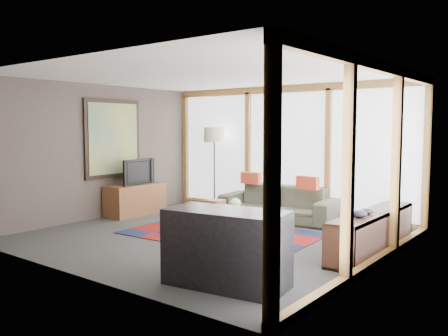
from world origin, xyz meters
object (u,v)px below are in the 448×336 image
Objects in this scene: sofa at (279,203)px; tv_console at (135,200)px; floor_lamp at (214,168)px; television at (136,172)px; bar_counter at (226,248)px; coffee_table at (231,218)px; bookshelf at (372,233)px.

tv_console is at bearing -158.88° from sofa.
floor_lamp is 1.98× the size of television.
floor_lamp reaches higher than bar_counter.
sofa is 1.17m from coffee_table.
bar_counter is at bearing -73.03° from sofa.
bookshelf is 4.88m from television.
bookshelf is 4.87m from tv_console.
sofa is at bearing 151.62° from bookshelf.
bar_counter reaches higher than sofa.
tv_console is 0.92× the size of bar_counter.
television reaches higher than bar_counter.
tv_console is at bearing 89.26° from television.
tv_console is at bearing -179.21° from bookshelf.
floor_lamp is 5.01m from bar_counter.
floor_lamp is 1.61× the size of coffee_table.
bar_counter reaches higher than bookshelf.
coffee_table is 1.23× the size of television.
bookshelf is at bearing 63.28° from bar_counter.
sofa is at bearing 75.02° from coffee_table.
sofa is 1.84m from floor_lamp.
television is 4.69m from bar_counter.
sofa reaches higher than coffee_table.
tv_console is 1.39× the size of television.
sofa is 1.26× the size of floor_lamp.
television is (-2.27, -0.17, 0.70)m from coffee_table.
floor_lamp is 1.82m from tv_console.
bar_counter is (4.05, -2.31, -0.45)m from television.
bookshelf is at bearing -33.75° from sofa.
bookshelf is at bearing -2.33° from coffee_table.
tv_console is (-4.87, -0.07, 0.02)m from bookshelf.
television reaches higher than bookshelf.
floor_lamp is at bearing 121.90° from bar_counter.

